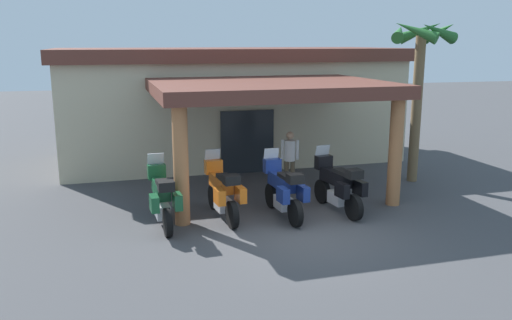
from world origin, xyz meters
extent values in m
plane|color=#424244|center=(0.00, 0.00, 0.00)|extent=(80.00, 80.00, 0.00)
cube|color=beige|center=(-0.09, 8.53, 1.82)|extent=(12.10, 5.44, 3.63)
cube|color=#1E2328|center=(0.00, 5.96, 1.05)|extent=(1.80, 0.16, 2.10)
cube|color=brown|center=(0.09, 3.52, 3.04)|extent=(6.66, 5.21, 0.35)
cylinder|color=#B27042|center=(-2.68, 1.33, 1.43)|extent=(0.37, 0.37, 2.86)
cylinder|color=#B27042|center=(3.00, 1.53, 1.43)|extent=(0.37, 0.37, 2.86)
cube|color=brown|center=(-0.09, 8.53, 3.85)|extent=(12.52, 5.86, 0.44)
cylinder|color=black|center=(-3.22, 2.11, 0.33)|extent=(0.19, 0.67, 0.66)
cylinder|color=black|center=(-3.10, 0.57, 0.33)|extent=(0.19, 0.67, 0.66)
cube|color=silver|center=(-3.16, 1.32, 0.37)|extent=(0.36, 0.58, 0.32)
cube|color=#19512D|center=(-3.17, 1.47, 0.88)|extent=(0.39, 1.17, 0.34)
cube|color=black|center=(-3.14, 1.12, 1.10)|extent=(0.33, 0.62, 0.10)
cube|color=#19512D|center=(-3.22, 2.09, 1.15)|extent=(0.46, 0.27, 0.36)
cube|color=#B2BCC6|center=(-3.22, 2.17, 1.43)|extent=(0.41, 0.15, 0.36)
cube|color=#19512D|center=(-3.37, 0.70, 0.76)|extent=(0.21, 0.45, 0.36)
cube|color=#19512D|center=(-2.85, 0.74, 0.76)|extent=(0.21, 0.45, 0.36)
cube|color=black|center=(-3.10, 0.62, 1.17)|extent=(0.38, 0.35, 0.22)
cylinder|color=black|center=(-1.76, 2.29, 0.33)|extent=(0.22, 0.67, 0.66)
cylinder|color=black|center=(-1.58, 0.75, 0.33)|extent=(0.22, 0.67, 0.66)
cube|color=silver|center=(-1.67, 1.50, 0.37)|extent=(0.38, 0.59, 0.32)
cube|color=orange|center=(-1.68, 1.65, 0.88)|extent=(0.43, 1.18, 0.34)
cube|color=black|center=(-1.64, 1.30, 1.10)|extent=(0.35, 0.63, 0.10)
cube|color=orange|center=(-1.76, 2.27, 1.15)|extent=(0.46, 0.29, 0.36)
cube|color=#B2BCC6|center=(-1.76, 2.35, 1.43)|extent=(0.41, 0.16, 0.36)
cube|color=orange|center=(-1.85, 0.87, 0.76)|extent=(0.23, 0.46, 0.36)
cube|color=orange|center=(-1.34, 0.93, 0.76)|extent=(0.23, 0.46, 0.36)
cube|color=black|center=(-1.58, 0.80, 1.17)|extent=(0.39, 0.36, 0.22)
cylinder|color=black|center=(-0.25, 2.04, 0.33)|extent=(0.20, 0.67, 0.66)
cylinder|color=black|center=(-0.10, 0.50, 0.33)|extent=(0.20, 0.67, 0.66)
cube|color=silver|center=(-0.17, 1.25, 0.37)|extent=(0.37, 0.59, 0.32)
cube|color=navy|center=(-0.19, 1.40, 0.88)|extent=(0.41, 1.17, 0.34)
cube|color=black|center=(-0.16, 1.05, 1.10)|extent=(0.34, 0.62, 0.10)
cube|color=navy|center=(-0.25, 2.02, 1.15)|extent=(0.46, 0.28, 0.36)
cube|color=#B2BCC6|center=(-0.26, 2.10, 1.43)|extent=(0.41, 0.16, 0.36)
cube|color=navy|center=(-0.38, 0.63, 0.76)|extent=(0.22, 0.46, 0.36)
cube|color=navy|center=(0.14, 0.68, 0.76)|extent=(0.22, 0.46, 0.36)
cube|color=black|center=(-0.11, 0.55, 1.17)|extent=(0.39, 0.35, 0.22)
cylinder|color=black|center=(1.20, 2.11, 0.33)|extent=(0.24, 0.67, 0.66)
cylinder|color=black|center=(1.43, 0.57, 0.33)|extent=(0.24, 0.67, 0.66)
cube|color=silver|center=(1.32, 1.31, 0.37)|extent=(0.40, 0.60, 0.32)
cube|color=black|center=(1.29, 1.46, 0.88)|extent=(0.47, 1.18, 0.34)
cube|color=black|center=(1.35, 1.12, 1.10)|extent=(0.37, 0.64, 0.10)
cube|color=black|center=(1.20, 2.09, 1.15)|extent=(0.47, 0.30, 0.36)
cube|color=#B2BCC6|center=(1.19, 2.16, 1.43)|extent=(0.41, 0.18, 0.36)
cube|color=black|center=(1.15, 0.68, 0.76)|extent=(0.24, 0.46, 0.36)
cube|color=black|center=(1.66, 0.76, 0.76)|extent=(0.24, 0.46, 0.36)
cube|color=black|center=(1.42, 0.62, 1.17)|extent=(0.40, 0.37, 0.22)
cylinder|color=brown|center=(0.84, 3.65, 0.43)|extent=(0.14, 0.14, 0.86)
cylinder|color=brown|center=(0.68, 3.72, 0.43)|extent=(0.14, 0.14, 0.86)
cylinder|color=white|center=(0.76, 3.69, 1.17)|extent=(0.32, 0.32, 0.61)
cylinder|color=white|center=(0.96, 3.61, 1.20)|extent=(0.09, 0.09, 0.58)
cylinder|color=white|center=(0.56, 3.77, 1.20)|extent=(0.09, 0.09, 0.58)
sphere|color=tan|center=(0.76, 3.69, 1.62)|extent=(0.23, 0.23, 0.23)
cylinder|color=brown|center=(4.82, 3.66, 2.24)|extent=(0.31, 0.31, 4.48)
cone|color=#236028|center=(5.46, 3.75, 4.60)|extent=(0.55, 1.38, 0.75)
cone|color=#236028|center=(5.10, 4.23, 4.62)|extent=(1.35, 0.92, 0.81)
cone|color=#236028|center=(4.27, 4.01, 4.58)|extent=(1.03, 1.32, 0.70)
cone|color=#236028|center=(4.36, 3.20, 4.61)|extent=(1.20, 1.20, 0.79)
cone|color=#236028|center=(4.99, 3.03, 4.59)|extent=(1.39, 0.70, 0.72)
camera|label=1|loc=(-3.90, -10.84, 4.30)|focal=37.03mm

